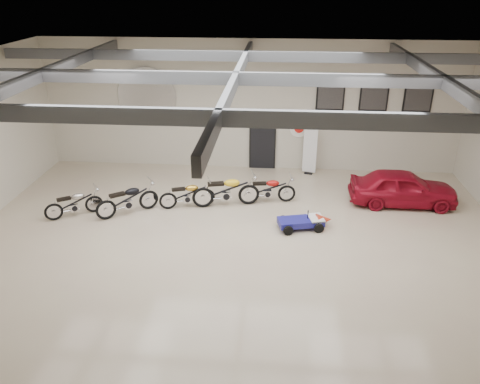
# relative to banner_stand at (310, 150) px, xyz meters

# --- Properties ---
(floor) EXTENTS (16.00, 12.00, 0.01)m
(floor) POSITION_rel_banner_stand_xyz_m (-2.34, -5.50, -0.97)
(floor) COLOR #BFB492
(floor) RESTS_ON ground
(ceiling) EXTENTS (16.00, 12.00, 0.01)m
(ceiling) POSITION_rel_banner_stand_xyz_m (-2.34, -5.50, 4.03)
(ceiling) COLOR gray
(ceiling) RESTS_ON back_wall
(back_wall) EXTENTS (16.00, 0.02, 5.00)m
(back_wall) POSITION_rel_banner_stand_xyz_m (-2.34, 0.50, 1.53)
(back_wall) COLOR beige
(back_wall) RESTS_ON floor
(ceiling_beams) EXTENTS (15.80, 11.80, 0.32)m
(ceiling_beams) POSITION_rel_banner_stand_xyz_m (-2.34, -5.50, 3.78)
(ceiling_beams) COLOR #4F5256
(ceiling_beams) RESTS_ON ceiling
(door) EXTENTS (0.92, 0.08, 2.10)m
(door) POSITION_rel_banner_stand_xyz_m (-1.84, 0.45, 0.08)
(door) COLOR black
(door) RESTS_ON back_wall
(logo_plaque) EXTENTS (2.30, 0.06, 1.16)m
(logo_plaque) POSITION_rel_banner_stand_xyz_m (-6.34, 0.45, 1.83)
(logo_plaque) COLOR silver
(logo_plaque) RESTS_ON back_wall
(poster_left) EXTENTS (1.05, 0.08, 1.35)m
(poster_left) POSITION_rel_banner_stand_xyz_m (0.66, 0.46, 2.13)
(poster_left) COLOR black
(poster_left) RESTS_ON back_wall
(poster_mid) EXTENTS (1.05, 0.08, 1.35)m
(poster_mid) POSITION_rel_banner_stand_xyz_m (2.26, 0.46, 2.13)
(poster_mid) COLOR black
(poster_mid) RESTS_ON back_wall
(poster_right) EXTENTS (1.05, 0.08, 1.35)m
(poster_right) POSITION_rel_banner_stand_xyz_m (3.86, 0.46, 2.13)
(poster_right) COLOR black
(poster_right) RESTS_ON back_wall
(oil_sign) EXTENTS (0.72, 0.10, 0.72)m
(oil_sign) POSITION_rel_banner_stand_xyz_m (-0.44, 0.45, 0.73)
(oil_sign) COLOR white
(oil_sign) RESTS_ON back_wall
(banner_stand) EXTENTS (0.56, 0.34, 1.93)m
(banner_stand) POSITION_rel_banner_stand_xyz_m (0.00, 0.00, 0.00)
(banner_stand) COLOR white
(banner_stand) RESTS_ON floor
(motorcycle_silver) EXTENTS (1.81, 1.41, 0.93)m
(motorcycle_silver) POSITION_rel_banner_stand_xyz_m (-7.69, -4.21, -0.50)
(motorcycle_silver) COLOR silver
(motorcycle_silver) RESTS_ON floor
(motorcycle_black) EXTENTS (2.02, 1.70, 1.06)m
(motorcycle_black) POSITION_rel_banner_stand_xyz_m (-6.02, -3.92, -0.44)
(motorcycle_black) COLOR silver
(motorcycle_black) RESTS_ON floor
(motorcycle_gold) EXTENTS (1.91, 1.10, 0.95)m
(motorcycle_gold) POSITION_rel_banner_stand_xyz_m (-4.19, -3.27, -0.49)
(motorcycle_gold) COLOR silver
(motorcycle_gold) RESTS_ON floor
(motorcycle_yellow) EXTENTS (2.31, 1.17, 1.15)m
(motorcycle_yellow) POSITION_rel_banner_stand_xyz_m (-2.92, -3.06, -0.39)
(motorcycle_yellow) COLOR silver
(motorcycle_yellow) RESTS_ON floor
(motorcycle_red) EXTENTS (1.94, 0.84, 0.98)m
(motorcycle_red) POSITION_rel_banner_stand_xyz_m (-1.54, -2.67, -0.48)
(motorcycle_red) COLOR silver
(motorcycle_red) RESTS_ON floor
(go_kart) EXTENTS (1.83, 1.15, 0.61)m
(go_kart) POSITION_rel_banner_stand_xyz_m (-0.33, -4.40, -0.66)
(go_kart) COLOR navy
(go_kart) RESTS_ON floor
(vintage_car) EXTENTS (1.45, 3.53, 1.20)m
(vintage_car) POSITION_rel_banner_stand_xyz_m (2.99, -2.43, -0.37)
(vintage_car) COLOR maroon
(vintage_car) RESTS_ON floor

